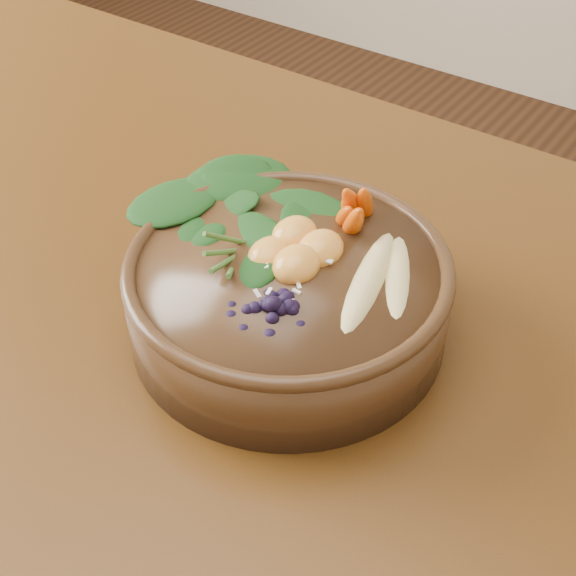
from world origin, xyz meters
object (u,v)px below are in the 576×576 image
at_px(kale_heap, 258,198).
at_px(carrot_cluster, 366,186).
at_px(dining_table, 4,317).
at_px(banana_halves, 384,265).
at_px(mandarin_cluster, 296,238).
at_px(blueberry_pile, 272,292).
at_px(stoneware_bowl, 288,298).

bearing_deg(kale_heap, carrot_cluster, 30.41).
distance_m(dining_table, banana_halves, 0.41).
bearing_deg(carrot_cluster, mandarin_cluster, -129.81).
xyz_separation_m(carrot_cluster, blueberry_pile, (0.00, -0.13, -0.02)).
distance_m(carrot_cluster, mandarin_cluster, 0.07).
xyz_separation_m(dining_table, kale_heap, (0.24, 0.11, 0.18)).
height_order(dining_table, kale_heap, kale_heap).
bearing_deg(carrot_cluster, dining_table, -174.57).
height_order(kale_heap, carrot_cluster, carrot_cluster).
bearing_deg(banana_halves, blueberry_pile, -141.51).
xyz_separation_m(dining_table, blueberry_pile, (0.32, 0.02, 0.18)).
bearing_deg(carrot_cluster, stoneware_bowl, -123.69).
xyz_separation_m(dining_table, carrot_cluster, (0.32, 0.15, 0.20)).
height_order(stoneware_bowl, banana_halves, banana_halves).
bearing_deg(dining_table, mandarin_cluster, 16.33).
bearing_deg(stoneware_bowl, carrot_cluster, 76.21).
distance_m(dining_table, carrot_cluster, 0.40).
bearing_deg(stoneware_bowl, dining_table, -166.62).
relative_size(carrot_cluster, blueberry_pile, 0.60).
relative_size(stoneware_bowl, carrot_cluster, 3.62).
bearing_deg(kale_heap, dining_table, -156.32).
xyz_separation_m(stoneware_bowl, carrot_cluster, (0.02, 0.08, 0.07)).
relative_size(dining_table, stoneware_bowl, 6.37).
relative_size(kale_heap, carrot_cluster, 2.38).
xyz_separation_m(stoneware_bowl, kale_heap, (-0.05, 0.04, 0.05)).
distance_m(kale_heap, banana_halves, 0.12).
distance_m(banana_halves, mandarin_cluster, 0.07).
xyz_separation_m(kale_heap, carrot_cluster, (0.07, 0.04, 0.02)).
relative_size(carrot_cluster, mandarin_cluster, 0.87).
relative_size(stoneware_bowl, kale_heap, 1.53).
distance_m(stoneware_bowl, banana_halves, 0.09).
xyz_separation_m(kale_heap, blueberry_pile, (0.07, -0.08, -0.00)).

